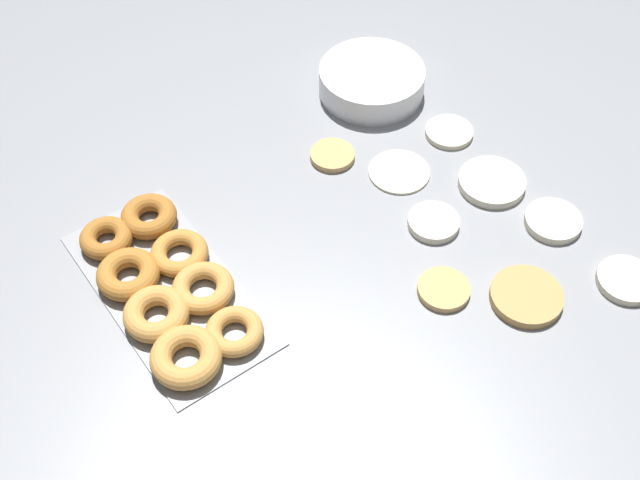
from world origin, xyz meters
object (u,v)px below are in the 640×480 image
pancake_4 (626,280)px  pancake_6 (553,221)px  pancake_1 (434,222)px  pancake_7 (449,132)px  pancake_8 (492,182)px  pancake_5 (444,289)px  batter_bowl (372,81)px  pancake_0 (399,171)px  donut_tray (166,287)px  pancake_2 (526,296)px  pancake_3 (332,155)px

pancake_4 → pancake_6: bearing=-179.1°
pancake_1 → pancake_7: (-0.15, 0.17, -0.00)m
pancake_1 → pancake_8: size_ratio=0.74×
pancake_5 → batter_bowl: (-0.44, 0.20, 0.02)m
pancake_0 → pancake_1: size_ratio=1.26×
pancake_1 → pancake_8: bearing=93.9°
pancake_6 → donut_tray: 0.64m
batter_bowl → pancake_7: bearing=13.3°
pancake_5 → donut_tray: donut_tray is taller
pancake_2 → pancake_6: size_ratio=1.19×
pancake_1 → pancake_3: 0.23m
pancake_0 → pancake_7: (-0.02, 0.14, 0.00)m
pancake_3 → pancake_0: bearing=36.2°
pancake_5 → pancake_2: bearing=47.4°
pancake_3 → pancake_6: size_ratio=0.84×
pancake_2 → pancake_8: (-0.21, 0.13, -0.00)m
pancake_3 → pancake_6: 0.40m
pancake_4 → donut_tray: size_ratio=0.24×
pancake_7 → pancake_8: pancake_8 is taller
pancake_1 → pancake_8: 0.14m
pancake_2 → batter_bowl: size_ratio=0.56×
pancake_6 → batter_bowl: (-0.44, -0.04, 0.02)m
donut_tray → pancake_4: bearing=55.6°
pancake_0 → pancake_1: 0.13m
pancake_3 → pancake_8: (0.22, 0.18, 0.00)m
pancake_8 → pancake_4: bearing=4.9°
donut_tray → batter_bowl: bearing=108.9°
pancake_1 → pancake_2: size_ratio=0.76×
pancake_5 → donut_tray: (-0.25, -0.35, 0.01)m
pancake_1 → pancake_6: 0.20m
pancake_4 → donut_tray: (-0.41, -0.59, 0.01)m
pancake_6 → pancake_7: pancake_6 is taller
pancake_6 → pancake_7: size_ratio=1.08×
pancake_6 → donut_tray: size_ratio=0.24×
pancake_1 → pancake_7: 0.23m
pancake_6 → pancake_8: size_ratio=0.82×
donut_tray → pancake_8: bearing=77.3°
pancake_3 → pancake_6: (0.34, 0.20, 0.00)m
pancake_0 → pancake_2: (0.33, -0.02, 0.00)m
pancake_5 → pancake_6: (0.00, 0.24, 0.00)m
pancake_5 → pancake_8: bearing=119.1°
pancake_1 → pancake_3: bearing=-169.7°
pancake_2 → pancake_4: (0.07, 0.15, -0.00)m
pancake_3 → pancake_4: size_ratio=0.86×
pancake_0 → donut_tray: (-0.01, -0.46, 0.01)m
donut_tray → pancake_1: bearing=72.1°
pancake_6 → pancake_8: bearing=-170.3°
donut_tray → pancake_5: bearing=54.4°
pancake_2 → pancake_4: pancake_2 is taller
pancake_0 → pancake_5: (0.24, -0.11, 0.00)m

